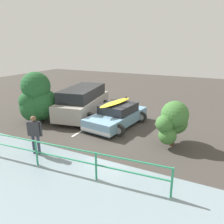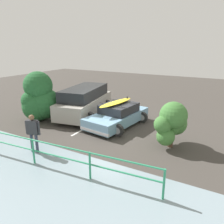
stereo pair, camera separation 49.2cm
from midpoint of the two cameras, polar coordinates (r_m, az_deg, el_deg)
The scene contains 8 objects.
ground_plane at distance 12.34m, azimuth -0.38°, elevation -3.50°, with size 44.00×44.00×0.02m, color #423D38.
parking_stripe at distance 12.92m, azimuth -2.69°, elevation -2.50°, with size 4.85×0.12×0.00m, color silver.
sedan_car at distance 12.16m, azimuth 2.63°, elevation -0.85°, with size 2.74×4.23×1.50m.
suv_car at distance 13.80m, azimuth -6.11°, elevation 2.84°, with size 3.13×5.12×1.84m.
person_bystander at distance 9.48m, azimuth -18.57°, elevation -4.53°, with size 0.62×0.32×1.66m.
railing_fence at distance 8.71m, azimuth -18.45°, elevation -8.65°, with size 9.85×0.85×1.01m.
bush_near_left at distance 9.93m, azimuth 16.41°, elevation -2.73°, with size 1.43×1.82×2.06m.
bush_near_right at distance 13.45m, azimuth -17.47°, elevation 3.44°, with size 2.15×2.06×2.90m.
Camera 2 is at (-5.88, 9.94, 4.37)m, focal length 35.00 mm.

